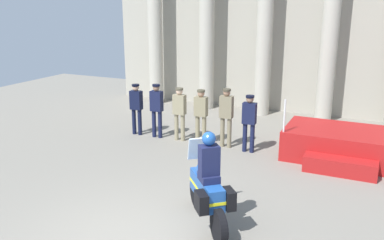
% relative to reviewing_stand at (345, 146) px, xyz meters
% --- Properties ---
extents(ground_plane, '(28.00, 28.00, 0.00)m').
position_rel_reviewing_stand_xyz_m(ground_plane, '(-3.12, -5.89, -0.40)').
color(ground_plane, gray).
extents(colonnade_backdrop, '(15.81, 1.45, 7.61)m').
position_rel_reviewing_stand_xyz_m(colonnade_backdrop, '(-2.28, 4.40, 3.68)').
color(colonnade_backdrop, '#A49F91').
rests_on(colonnade_backdrop, ground_plane).
extents(reviewing_stand, '(3.23, 2.39, 1.72)m').
position_rel_reviewing_stand_xyz_m(reviewing_stand, '(0.00, 0.00, 0.00)').
color(reviewing_stand, '#A51919').
rests_on(reviewing_stand, ground_plane).
extents(officer_in_row_0, '(0.38, 0.24, 1.67)m').
position_rel_reviewing_stand_xyz_m(officer_in_row_0, '(-6.40, -0.44, 0.59)').
color(officer_in_row_0, black).
rests_on(officer_in_row_0, ground_plane).
extents(officer_in_row_1, '(0.38, 0.24, 1.73)m').
position_rel_reviewing_stand_xyz_m(officer_in_row_1, '(-5.65, -0.44, 0.62)').
color(officer_in_row_1, '#141938').
rests_on(officer_in_row_1, ground_plane).
extents(officer_in_row_2, '(0.38, 0.24, 1.68)m').
position_rel_reviewing_stand_xyz_m(officer_in_row_2, '(-4.86, -0.40, 0.59)').
color(officer_in_row_2, gray).
rests_on(officer_in_row_2, ground_plane).
extents(officer_in_row_3, '(0.38, 0.24, 1.69)m').
position_rel_reviewing_stand_xyz_m(officer_in_row_3, '(-4.11, -0.46, 0.60)').
color(officer_in_row_3, '#847A5B').
rests_on(officer_in_row_3, ground_plane).
extents(officer_in_row_4, '(0.38, 0.24, 1.77)m').
position_rel_reviewing_stand_xyz_m(officer_in_row_4, '(-3.33, -0.39, 0.65)').
color(officer_in_row_4, '#7A7056').
rests_on(officer_in_row_4, ground_plane).
extents(officer_in_row_5, '(0.38, 0.24, 1.67)m').
position_rel_reviewing_stand_xyz_m(officer_in_row_5, '(-2.59, -0.51, 0.59)').
color(officer_in_row_5, '#141938').
rests_on(officer_in_row_5, ground_plane).
extents(motorcycle_with_rider, '(1.46, 1.66, 1.90)m').
position_rel_reviewing_stand_xyz_m(motorcycle_with_rider, '(-2.05, -4.80, 0.40)').
color(motorcycle_with_rider, black).
rests_on(motorcycle_with_rider, ground_plane).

